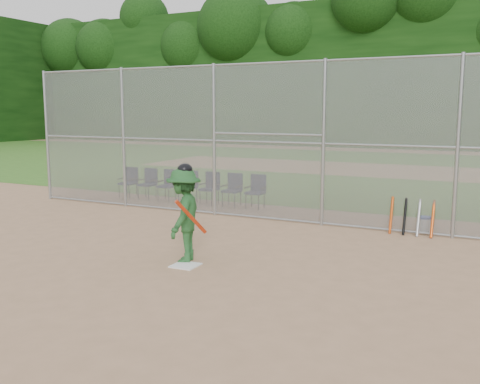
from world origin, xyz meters
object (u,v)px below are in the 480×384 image
at_px(batter_at_plate, 184,214).
at_px(chair_0, 128,182).
at_px(water_cooler, 425,225).
at_px(home_plate, 186,265).

bearing_deg(batter_at_plate, chair_0, 135.52).
xyz_separation_m(batter_at_plate, water_cooler, (3.71, 4.43, -0.70)).
xyz_separation_m(home_plate, batter_at_plate, (-0.18, 0.25, 0.88)).
height_order(home_plate, chair_0, chair_0).
bearing_deg(chair_0, home_plate, -44.87).
bearing_deg(water_cooler, chair_0, 173.15).
height_order(home_plate, batter_at_plate, batter_at_plate).
relative_size(home_plate, chair_0, 0.48).
bearing_deg(home_plate, batter_at_plate, 125.17).
bearing_deg(water_cooler, batter_at_plate, -129.98).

